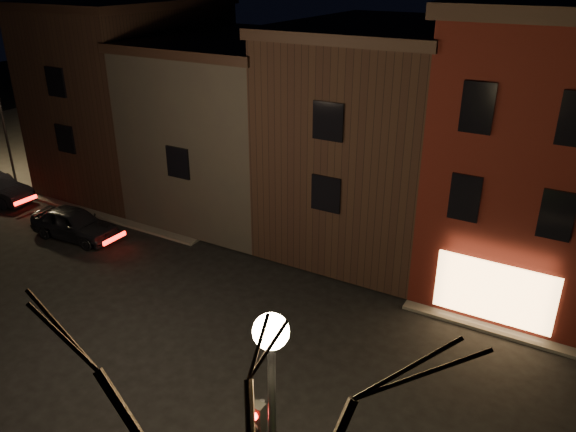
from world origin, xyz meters
name	(u,v)px	position (x,y,z in m)	size (l,w,h in m)	color
ground	(212,338)	(0.00, 0.00, 0.00)	(120.00, 120.00, 0.00)	black
sidewalk_far_left	(163,126)	(-20.00, 20.00, 0.06)	(30.00, 30.00, 0.12)	#2D2B28
corner_building	(534,150)	(8.00, 9.47, 5.40)	(6.50, 8.50, 10.50)	#46100C
row_building_a	(378,133)	(1.50, 10.50, 4.83)	(7.30, 10.30, 9.40)	black
row_building_b	(243,123)	(-5.75, 10.50, 4.33)	(7.80, 10.30, 8.40)	black
row_building_c	(135,93)	(-13.00, 10.50, 5.08)	(7.30, 10.30, 9.90)	black
street_lamp_near	(272,386)	(6.20, -6.00, 5.18)	(0.60, 0.60, 6.48)	black
parked_car_a	(74,223)	(-10.18, 3.01, 0.73)	(1.73, 4.29, 1.46)	black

